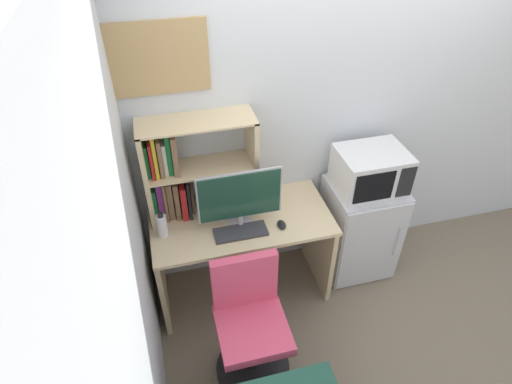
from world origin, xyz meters
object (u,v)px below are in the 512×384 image
object	(u,v)px
keyboard	(241,232)
computer_mouse	(282,225)
desk_chair	(250,328)
monitor	(240,198)
mini_fridge	(359,228)
hutch_bookshelf	(182,171)
wall_corkboard	(142,60)
water_bottle	(162,225)
microwave	(371,170)

from	to	relation	value
keyboard	computer_mouse	distance (m)	0.29
keyboard	desk_chair	world-z (taller)	desk_chair
monitor	mini_fridge	xyz separation A→B (m)	(1.01, 0.10, -0.60)
mini_fridge	hutch_bookshelf	bearing A→B (deg)	173.60
hutch_bookshelf	monitor	distance (m)	0.44
keyboard	desk_chair	distance (m)	0.63
hutch_bookshelf	desk_chair	xyz separation A→B (m)	(0.27, -0.83, -0.72)
hutch_bookshelf	wall_corkboard	bearing A→B (deg)	141.35
hutch_bookshelf	computer_mouse	distance (m)	0.78
keyboard	wall_corkboard	bearing A→B (deg)	136.40
monitor	keyboard	xyz separation A→B (m)	(-0.02, -0.08, -0.24)
water_bottle	microwave	world-z (taller)	microwave
microwave	desk_chair	world-z (taller)	microwave
computer_mouse	wall_corkboard	bearing A→B (deg)	149.37
keyboard	mini_fridge	size ratio (longest dim) A/B	0.43
hutch_bookshelf	wall_corkboard	size ratio (longest dim) A/B	0.96
computer_mouse	wall_corkboard	xyz separation A→B (m)	(-0.76, 0.45, 1.08)
monitor	desk_chair	size ratio (longest dim) A/B	0.63
hutch_bookshelf	monitor	world-z (taller)	hutch_bookshelf
water_bottle	mini_fridge	distance (m)	1.60
computer_mouse	desk_chair	world-z (taller)	desk_chair
hutch_bookshelf	mini_fridge	size ratio (longest dim) A/B	0.91
hutch_bookshelf	keyboard	world-z (taller)	hutch_bookshelf
hutch_bookshelf	desk_chair	size ratio (longest dim) A/B	0.83
monitor	water_bottle	size ratio (longest dim) A/B	2.98
keyboard	computer_mouse	bearing A→B (deg)	-0.94
hutch_bookshelf	computer_mouse	bearing A→B (deg)	-28.55
keyboard	water_bottle	world-z (taller)	water_bottle
computer_mouse	water_bottle	world-z (taller)	water_bottle
monitor	water_bottle	bearing A→B (deg)	176.16
water_bottle	desk_chair	size ratio (longest dim) A/B	0.21
mini_fridge	microwave	size ratio (longest dim) A/B	1.70
computer_mouse	mini_fridge	world-z (taller)	mini_fridge
computer_mouse	monitor	bearing A→B (deg)	163.38
water_bottle	mini_fridge	bearing A→B (deg)	2.46
mini_fridge	microwave	xyz separation A→B (m)	(0.00, 0.00, 0.58)
mini_fridge	wall_corkboard	bearing A→B (deg)	169.92
monitor	mini_fridge	distance (m)	1.18
microwave	wall_corkboard	xyz separation A→B (m)	(-1.49, 0.26, 0.88)
computer_mouse	desk_chair	xyz separation A→B (m)	(-0.35, -0.50, -0.38)
keyboard	desk_chair	size ratio (longest dim) A/B	0.40
hutch_bookshelf	water_bottle	xyz separation A→B (m)	(-0.19, -0.22, -0.27)
microwave	water_bottle	bearing A→B (deg)	-177.43
keyboard	mini_fridge	world-z (taller)	mini_fridge
keyboard	mini_fridge	xyz separation A→B (m)	(1.03, 0.18, -0.36)
microwave	desk_chair	distance (m)	1.41
wall_corkboard	monitor	bearing A→B (deg)	-37.18
keyboard	microwave	distance (m)	1.06
keyboard	monitor	bearing A→B (deg)	77.12
microwave	wall_corkboard	bearing A→B (deg)	170.03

